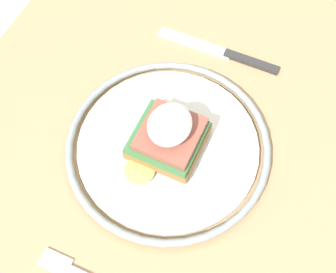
# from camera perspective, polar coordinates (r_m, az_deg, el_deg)

# --- Properties ---
(dining_table) EXTENTS (0.91, 0.72, 0.75)m
(dining_table) POSITION_cam_1_polar(r_m,az_deg,el_deg) (0.72, 3.29, -9.70)
(dining_table) COLOR tan
(dining_table) RESTS_ON ground_plane
(plate) EXTENTS (0.27, 0.27, 0.02)m
(plate) POSITION_cam_1_polar(r_m,az_deg,el_deg) (0.60, 0.00, -1.22)
(plate) COLOR silver
(plate) RESTS_ON dining_table
(sandwich) EXTENTS (0.11, 0.09, 0.07)m
(sandwich) POSITION_cam_1_polar(r_m,az_deg,el_deg) (0.57, 0.04, 0.17)
(sandwich) COLOR olive
(sandwich) RESTS_ON plate
(knife) EXTENTS (0.02, 0.19, 0.01)m
(knife) POSITION_cam_1_polar(r_m,az_deg,el_deg) (0.70, 7.27, 9.95)
(knife) COLOR #2D2D2D
(knife) RESTS_ON dining_table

